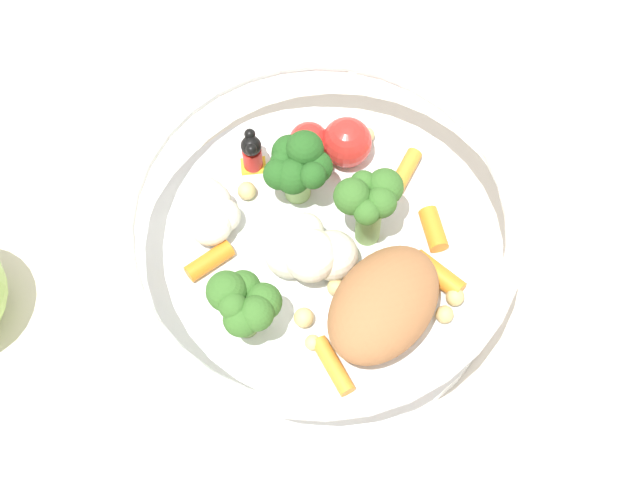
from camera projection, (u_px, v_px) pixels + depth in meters
ground_plane at (310, 235)px, 0.60m from camera, size 2.40×2.40×0.00m
food_container at (320, 243)px, 0.56m from camera, size 0.23×0.23×0.07m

